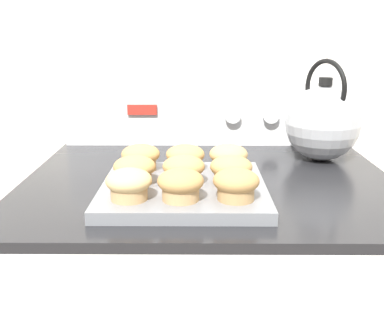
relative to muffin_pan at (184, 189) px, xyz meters
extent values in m
cube|color=white|center=(0.05, 0.48, 0.28)|extent=(8.00, 0.05, 2.40)
cube|color=black|center=(0.05, 0.12, -0.02)|extent=(0.77, 0.67, 0.02)
cube|color=white|center=(0.05, 0.43, 0.07)|extent=(0.75, 0.05, 0.17)
cube|color=#B72D23|center=(-0.12, 0.40, 0.09)|extent=(0.08, 0.01, 0.03)
cylinder|color=white|center=(0.12, 0.39, 0.07)|extent=(0.04, 0.02, 0.04)
cylinder|color=white|center=(0.22, 0.39, 0.07)|extent=(0.04, 0.02, 0.04)
cylinder|color=white|center=(0.32, 0.39, 0.07)|extent=(0.04, 0.02, 0.04)
cube|color=slate|center=(0.00, 0.00, 0.00)|extent=(0.30, 0.30, 0.02)
cylinder|color=tan|center=(-0.09, -0.09, 0.02)|extent=(0.06, 0.06, 0.03)
ellipsoid|color=tan|center=(-0.09, -0.09, 0.04)|extent=(0.08, 0.08, 0.04)
cylinder|color=tan|center=(0.00, -0.09, 0.02)|extent=(0.06, 0.06, 0.03)
ellipsoid|color=#B2844C|center=(0.00, -0.09, 0.04)|extent=(0.08, 0.08, 0.04)
cylinder|color=tan|center=(0.09, -0.09, 0.02)|extent=(0.06, 0.06, 0.03)
ellipsoid|color=#B2844C|center=(0.09, -0.09, 0.04)|extent=(0.08, 0.08, 0.04)
cylinder|color=#A37A4C|center=(-0.09, 0.00, 0.02)|extent=(0.06, 0.06, 0.03)
ellipsoid|color=tan|center=(-0.09, 0.00, 0.04)|extent=(0.08, 0.08, 0.04)
cylinder|color=tan|center=(0.00, 0.00, 0.02)|extent=(0.06, 0.06, 0.03)
ellipsoid|color=tan|center=(0.00, 0.00, 0.04)|extent=(0.08, 0.08, 0.04)
cylinder|color=tan|center=(0.09, 0.00, 0.02)|extent=(0.06, 0.06, 0.03)
ellipsoid|color=tan|center=(0.09, 0.00, 0.04)|extent=(0.08, 0.08, 0.04)
cylinder|color=tan|center=(-0.09, 0.09, 0.02)|extent=(0.06, 0.06, 0.03)
ellipsoid|color=tan|center=(-0.09, 0.09, 0.04)|extent=(0.08, 0.08, 0.04)
cylinder|color=tan|center=(0.00, 0.09, 0.02)|extent=(0.06, 0.06, 0.03)
ellipsoid|color=tan|center=(0.00, 0.09, 0.04)|extent=(0.08, 0.08, 0.04)
cylinder|color=olive|center=(0.09, 0.09, 0.02)|extent=(0.06, 0.06, 0.03)
ellipsoid|color=tan|center=(0.09, 0.09, 0.04)|extent=(0.08, 0.08, 0.04)
sphere|color=#ADAFB5|center=(0.32, 0.26, 0.08)|extent=(0.18, 0.18, 0.18)
cylinder|color=black|center=(0.32, 0.26, 0.17)|extent=(0.03, 0.03, 0.02)
cone|color=#ADAFB5|center=(0.29, 0.33, 0.10)|extent=(0.07, 0.08, 0.06)
torus|color=black|center=(0.32, 0.26, 0.16)|extent=(0.07, 0.12, 0.13)
camera|label=1|loc=(0.02, -0.86, 0.29)|focal=45.00mm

